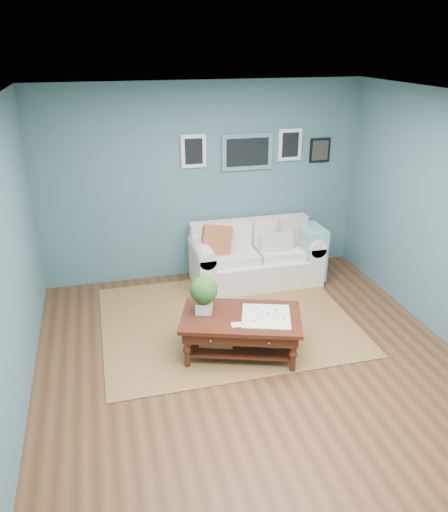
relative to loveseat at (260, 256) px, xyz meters
name	(u,v)px	position (x,y,z in m)	size (l,w,h in m)	color
room_shell	(260,248)	(-0.68, -1.97, 0.98)	(5.00, 5.02, 2.70)	brown
area_rug	(227,320)	(-0.74, -0.97, -0.37)	(2.99, 2.39, 0.01)	brown
loveseat	(260,256)	(0.00, 0.00, 0.00)	(1.80, 0.82, 0.93)	#F2E5CE
coffee_table	(235,322)	(-0.83, -1.65, 0.02)	(1.44, 1.10, 0.89)	#38190D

